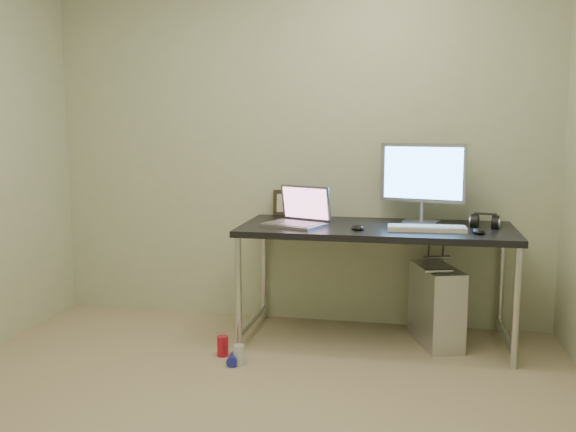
{
  "coord_description": "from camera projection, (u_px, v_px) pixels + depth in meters",
  "views": [
    {
      "loc": [
        0.82,
        -2.66,
        1.39
      ],
      "look_at": [
        0.08,
        1.03,
        0.85
      ],
      "focal_mm": 40.0,
      "sensor_mm": 36.0,
      "label": 1
    }
  ],
  "objects": [
    {
      "name": "floor",
      "position": [
        227.0,
        430.0,
        2.94
      ],
      "size": [
        3.5,
        3.5,
        0.0
      ],
      "primitive_type": "plane",
      "color": "tan",
      "rests_on": "ground"
    },
    {
      "name": "wall_back",
      "position": [
        297.0,
        144.0,
        4.46
      ],
      "size": [
        3.5,
        0.02,
        2.5
      ],
      "primitive_type": "cube",
      "color": "beige",
      "rests_on": "ground"
    },
    {
      "name": "desk",
      "position": [
        376.0,
        238.0,
        4.06
      ],
      "size": [
        1.71,
        0.75,
        0.75
      ],
      "color": "black",
      "rests_on": "ground"
    },
    {
      "name": "tower_computer",
      "position": [
        436.0,
        305.0,
        4.06
      ],
      "size": [
        0.35,
        0.52,
        0.53
      ],
      "rotation": [
        0.0,
        0.0,
        0.33
      ],
      "color": "silver",
      "rests_on": "ground"
    },
    {
      "name": "cable_a",
      "position": [
        428.0,
        271.0,
        4.35
      ],
      "size": [
        0.01,
        0.16,
        0.69
      ],
      "primitive_type": "cylinder",
      "rotation": [
        0.21,
        0.0,
        0.0
      ],
      "color": "black",
      "rests_on": "ground"
    },
    {
      "name": "cable_b",
      "position": [
        442.0,
        275.0,
        4.32
      ],
      "size": [
        0.02,
        0.11,
        0.71
      ],
      "primitive_type": "cylinder",
      "rotation": [
        0.14,
        0.0,
        0.09
      ],
      "color": "black",
      "rests_on": "ground"
    },
    {
      "name": "can_red",
      "position": [
        223.0,
        346.0,
        3.87
      ],
      "size": [
        0.08,
        0.08,
        0.12
      ],
      "primitive_type": "cylinder",
      "rotation": [
        0.0,
        0.0,
        0.27
      ],
      "color": "red",
      "rests_on": "ground"
    },
    {
      "name": "can_white",
      "position": [
        239.0,
        355.0,
        3.73
      ],
      "size": [
        0.08,
        0.08,
        0.12
      ],
      "primitive_type": "cylinder",
      "rotation": [
        0.0,
        0.0,
        0.26
      ],
      "color": "silver",
      "rests_on": "ground"
    },
    {
      "name": "can_blue",
      "position": [
        233.0,
        359.0,
        3.73
      ],
      "size": [
        0.07,
        0.12,
        0.06
      ],
      "primitive_type": "cylinder",
      "rotation": [
        1.57,
        0.0,
        0.1
      ],
      "color": "#2127A2",
      "rests_on": "ground"
    },
    {
      "name": "laptop",
      "position": [
        299.0,
        216.0,
        4.08
      ],
      "size": [
        0.44,
        0.4,
        0.25
      ],
      "rotation": [
        0.0,
        0.0,
        -0.38
      ],
      "color": "#A2A2AA",
      "rests_on": "desk"
    },
    {
      "name": "monitor",
      "position": [
        423.0,
        177.0,
        4.14
      ],
      "size": [
        0.55,
        0.2,
        0.52
      ],
      "rotation": [
        0.0,
        0.0,
        -0.22
      ],
      "color": "#A2A2AA",
      "rests_on": "desk"
    },
    {
      "name": "keyboard",
      "position": [
        427.0,
        228.0,
        3.88
      ],
      "size": [
        0.47,
        0.17,
        0.03
      ],
      "primitive_type": "cube",
      "rotation": [
        0.0,
        0.0,
        0.05
      ],
      "color": "silver",
      "rests_on": "desk"
    },
    {
      "name": "mouse_right",
      "position": [
        478.0,
        230.0,
        3.78
      ],
      "size": [
        0.08,
        0.12,
        0.04
      ],
      "primitive_type": "ellipsoid",
      "rotation": [
        0.0,
        0.0,
        0.02
      ],
      "color": "black",
      "rests_on": "desk"
    },
    {
      "name": "mouse_left",
      "position": [
        358.0,
        226.0,
        3.92
      ],
      "size": [
        0.11,
        0.14,
        0.04
      ],
      "primitive_type": "ellipsoid",
      "rotation": [
        0.0,
        0.0,
        0.32
      ],
      "color": "black",
      "rests_on": "desk"
    },
    {
      "name": "headphones",
      "position": [
        485.0,
        223.0,
        3.99
      ],
      "size": [
        0.19,
        0.11,
        0.11
      ],
      "rotation": [
        0.0,
        0.0,
        -0.23
      ],
      "color": "black",
      "rests_on": "desk"
    },
    {
      "name": "picture_frame",
      "position": [
        289.0,
        203.0,
        4.5
      ],
      "size": [
        0.23,
        0.09,
        0.18
      ],
      "primitive_type": "cube",
      "rotation": [
        -0.21,
        0.0,
        0.11
      ],
      "color": "black",
      "rests_on": "desk"
    },
    {
      "name": "webcam",
      "position": [
        323.0,
        207.0,
        4.38
      ],
      "size": [
        0.04,
        0.04,
        0.11
      ],
      "rotation": [
        0.0,
        0.0,
        0.25
      ],
      "color": "silver",
      "rests_on": "desk"
    }
  ]
}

